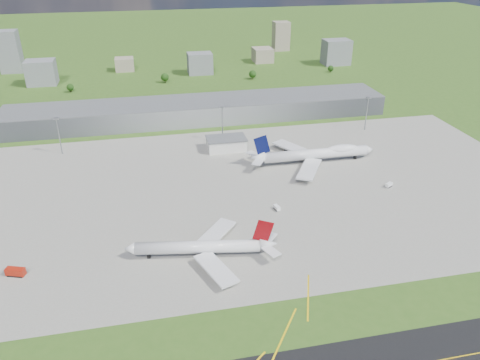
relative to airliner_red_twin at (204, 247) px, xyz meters
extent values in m
plane|color=#365A1C|center=(22.52, 169.32, -5.04)|extent=(1400.00, 1400.00, 0.00)
cube|color=gray|center=(32.52, 59.32, -5.00)|extent=(360.00, 190.00, 0.08)
cube|color=gray|center=(22.52, 184.32, 2.46)|extent=(300.00, 42.00, 15.00)
cube|color=silver|center=(32.52, 119.32, -1.04)|extent=(26.00, 16.00, 8.00)
cylinder|color=gray|center=(-77.48, 134.32, 7.46)|extent=(0.70, 0.70, 25.00)
cube|color=gray|center=(-77.48, 134.32, 20.26)|extent=(3.50, 2.00, 1.20)
cylinder|color=gray|center=(32.52, 134.32, 7.46)|extent=(0.70, 0.70, 25.00)
cube|color=gray|center=(32.52, 134.32, 20.26)|extent=(3.50, 2.00, 1.20)
cylinder|color=gray|center=(142.52, 134.32, 7.46)|extent=(0.70, 0.70, 25.00)
cube|color=gray|center=(142.52, 134.32, 20.26)|extent=(3.50, 2.00, 1.20)
cylinder|color=silver|center=(-2.59, 0.43, 0.29)|extent=(56.33, 14.92, 5.81)
cone|color=silver|center=(-32.66, 5.42, 0.29)|extent=(5.72, 6.52, 5.81)
cone|color=silver|center=(28.92, -4.80, 1.06)|extent=(8.59, 7.00, 5.81)
cube|color=maroon|center=(-4.50, 0.75, -1.51)|extent=(45.80, 9.89, 1.26)
cube|color=silver|center=(3.26, -14.53, -1.46)|extent=(17.00, 26.62, 0.87)
cube|color=silver|center=(7.79, 12.70, -1.46)|extent=(22.71, 24.97, 0.87)
cube|color=maroon|center=(26.53, -4.41, 8.03)|extent=(9.59, 2.06, 11.69)
cylinder|color=#38383D|center=(1.53, -10.56, -3.30)|extent=(5.76, 3.93, 3.10)
cylinder|color=#38383D|center=(4.86, 9.49, -3.30)|extent=(5.76, 3.93, 3.10)
cube|color=black|center=(2.42, -4.82, -3.83)|extent=(1.72, 1.40, 2.42)
cube|color=black|center=(3.85, 3.78, -3.83)|extent=(1.72, 1.40, 2.42)
cube|color=black|center=(-24.55, 4.08, -3.83)|extent=(1.72, 1.40, 2.42)
cylinder|color=silver|center=(85.02, 86.07, 1.03)|extent=(68.47, 7.86, 6.84)
cone|color=silver|center=(121.96, 85.52, 1.03)|extent=(5.62, 6.92, 6.84)
cone|color=silver|center=(46.42, 86.65, 1.91)|extent=(8.92, 6.97, 6.84)
cube|color=#1C289B|center=(87.22, 86.04, -1.09)|extent=(56.11, 3.64, 1.43)
ellipsoid|color=silver|center=(102.80, 85.80, 3.08)|extent=(21.98, 7.16, 6.15)
cube|color=silver|center=(75.37, 102.96, -0.96)|extent=(23.65, 31.71, 0.99)
cube|color=silver|center=(74.87, 69.48, -0.96)|extent=(24.30, 31.51, 0.99)
cube|color=#080D3B|center=(49.18, 86.60, 9.96)|extent=(10.99, 0.72, 13.33)
cylinder|color=#38383D|center=(79.44, 96.08, -3.05)|extent=(6.12, 3.62, 3.53)
cylinder|color=#38383D|center=(73.24, 107.20, -3.05)|extent=(6.12, 3.62, 3.53)
cylinder|color=#38383D|center=(79.14, 76.23, -3.05)|extent=(6.12, 3.62, 3.53)
cylinder|color=#38383D|center=(72.61, 65.30, -3.05)|extent=(6.12, 3.62, 3.53)
cube|color=black|center=(78.48, 91.13, -3.66)|extent=(1.78, 1.35, 2.76)
cube|color=black|center=(78.33, 81.21, -3.66)|extent=(1.78, 1.35, 2.76)
cube|color=black|center=(112.59, 85.66, -3.66)|extent=(1.78, 1.35, 2.76)
cube|color=#A71C0B|center=(-80.95, 3.30, -2.97)|extent=(8.73, 5.61, 3.27)
cube|color=black|center=(-80.95, 3.30, -4.61)|extent=(7.63, 5.35, 0.70)
cube|color=#CDBF0C|center=(9.90, 21.00, -3.96)|extent=(3.68, 2.85, 1.30)
cube|color=black|center=(9.90, 21.00, -4.61)|extent=(3.25, 2.77, 0.70)
cube|color=white|center=(44.05, 33.23, -3.58)|extent=(3.02, 5.00, 2.06)
cube|color=black|center=(44.05, 33.23, -4.61)|extent=(2.97, 4.34, 0.70)
cube|color=white|center=(115.43, 44.90, -3.57)|extent=(5.12, 4.23, 2.07)
cube|color=black|center=(115.43, 44.90, -4.61)|extent=(4.57, 3.97, 0.70)
cube|color=slate|center=(-117.48, 319.32, 6.96)|extent=(28.00, 22.00, 24.00)
cube|color=gray|center=(-37.48, 359.32, 1.96)|extent=(20.00, 18.00, 14.00)
cube|color=slate|center=(42.52, 329.32, 5.96)|extent=(26.00, 20.00, 22.00)
cube|color=gray|center=(122.52, 369.32, 2.96)|extent=(22.00, 24.00, 16.00)
cube|color=slate|center=(202.52, 339.32, 8.96)|extent=(30.00, 22.00, 28.00)
cube|color=slate|center=(-157.48, 379.32, 16.96)|extent=(22.00, 20.00, 44.00)
cube|color=gray|center=(162.52, 429.32, 12.96)|extent=(20.00, 18.00, 36.00)
cylinder|color=#382314|center=(-87.48, 284.32, -3.54)|extent=(0.70, 0.70, 3.00)
sphere|color=black|center=(-87.48, 284.32, -0.16)|extent=(6.75, 6.75, 6.75)
cylinder|color=#382314|center=(2.52, 299.32, -3.24)|extent=(0.70, 0.70, 3.60)
sphere|color=black|center=(2.52, 299.32, 0.81)|extent=(8.10, 8.10, 8.10)
cylinder|color=#382314|center=(92.52, 294.32, -3.34)|extent=(0.70, 0.70, 3.40)
sphere|color=black|center=(92.52, 294.32, 0.49)|extent=(7.65, 7.65, 7.65)
cylinder|color=#382314|center=(182.52, 304.32, -3.64)|extent=(0.70, 0.70, 2.80)
sphere|color=black|center=(182.52, 304.32, -0.49)|extent=(6.30, 6.30, 6.30)
camera|label=1|loc=(-19.90, -173.53, 123.27)|focal=35.00mm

